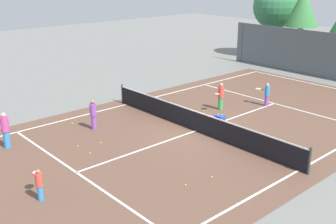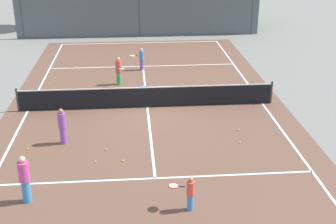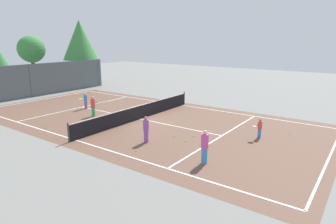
% 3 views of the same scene
% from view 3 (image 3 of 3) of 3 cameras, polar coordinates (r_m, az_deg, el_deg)
% --- Properties ---
extents(ground_plane, '(80.00, 80.00, 0.00)m').
position_cam_3_polar(ground_plane, '(20.80, -5.59, -1.38)').
color(ground_plane, slate).
extents(court_surface, '(13.00, 25.00, 0.01)m').
position_cam_3_polar(court_surface, '(20.80, -5.59, -1.37)').
color(court_surface, brown).
rests_on(court_surface, ground_plane).
extents(tennis_net, '(11.90, 0.10, 1.10)m').
position_cam_3_polar(tennis_net, '(20.67, -5.63, -0.01)').
color(tennis_net, '#333833').
rests_on(tennis_net, ground_plane).
extents(perimeter_fence, '(18.00, 0.12, 3.20)m').
position_cam_3_polar(perimeter_fence, '(31.38, -25.44, 5.55)').
color(perimeter_fence, '#515B60').
rests_on(perimeter_fence, ground_plane).
extents(tree_2, '(3.07, 3.07, 5.96)m').
position_cam_3_polar(tree_2, '(37.67, -25.22, 11.02)').
color(tree_2, brown).
rests_on(tree_2, ground_plane).
extents(tree_3, '(4.32, 4.32, 7.82)m').
position_cam_3_polar(tree_3, '(38.57, -16.90, 13.31)').
color(tree_3, brown).
rests_on(tree_3, ground_plane).
extents(player_0, '(0.86, 0.44, 1.30)m').
position_cam_3_polar(player_0, '(24.63, -15.89, 2.20)').
color(player_0, purple).
rests_on(player_0, ground_plane).
extents(player_1, '(0.56, 0.90, 1.49)m').
position_cam_3_polar(player_1, '(21.99, -14.46, 1.16)').
color(player_1, '#3FA559').
rests_on(player_1, ground_plane).
extents(player_2, '(0.34, 0.34, 1.59)m').
position_cam_3_polar(player_2, '(13.31, 7.19, -6.73)').
color(player_2, '#388CD8').
rests_on(player_2, ground_plane).
extents(player_3, '(0.31, 0.31, 1.47)m').
position_cam_3_polar(player_3, '(15.93, -4.34, -3.37)').
color(player_3, purple).
rests_on(player_3, ground_plane).
extents(player_4, '(0.82, 0.48, 1.13)m').
position_cam_3_polar(player_4, '(17.44, 17.50, -2.99)').
color(player_4, '#388CD8').
rests_on(player_4, ground_plane).
extents(ball_crate, '(0.47, 0.36, 0.43)m').
position_cam_3_polar(ball_crate, '(21.88, -9.16, -0.22)').
color(ball_crate, blue).
rests_on(ball_crate, ground_plane).
extents(tennis_ball_0, '(0.07, 0.07, 0.07)m').
position_cam_3_polar(tennis_ball_0, '(16.25, 3.30, -5.67)').
color(tennis_ball_0, '#CCE533').
rests_on(tennis_ball_0, ground_plane).
extents(tennis_ball_1, '(0.07, 0.07, 0.07)m').
position_cam_3_polar(tennis_ball_1, '(21.26, -10.94, -1.14)').
color(tennis_ball_1, '#CCE533').
rests_on(tennis_ball_1, ground_plane).
extents(tennis_ball_2, '(0.07, 0.07, 0.07)m').
position_cam_3_polar(tennis_ball_2, '(17.00, 1.24, -4.75)').
color(tennis_ball_2, '#CCE533').
rests_on(tennis_ball_2, ground_plane).
extents(tennis_ball_3, '(0.07, 0.07, 0.07)m').
position_cam_3_polar(tennis_ball_3, '(17.05, 5.10, -4.74)').
color(tennis_ball_3, '#CCE533').
rests_on(tennis_ball_3, ground_plane).
extents(tennis_ball_4, '(0.07, 0.07, 0.07)m').
position_cam_3_polar(tennis_ball_4, '(20.33, -23.05, -2.73)').
color(tennis_ball_4, '#CCE533').
rests_on(tennis_ball_4, ground_plane).
extents(tennis_ball_5, '(0.07, 0.07, 0.07)m').
position_cam_3_polar(tennis_ball_5, '(28.64, -11.37, 2.76)').
color(tennis_ball_5, '#CCE533').
rests_on(tennis_ball_5, ground_plane).
extents(tennis_ball_6, '(0.07, 0.07, 0.07)m').
position_cam_3_polar(tennis_ball_6, '(21.27, -13.48, -1.26)').
color(tennis_ball_6, '#CCE533').
rests_on(tennis_ball_6, ground_plane).
extents(tennis_ball_7, '(0.07, 0.07, 0.07)m').
position_cam_3_polar(tennis_ball_7, '(18.91, 22.73, -3.91)').
color(tennis_ball_7, '#CCE533').
rests_on(tennis_ball_7, ground_plane).
extents(tennis_ball_8, '(0.07, 0.07, 0.07)m').
position_cam_3_polar(tennis_ball_8, '(23.37, -24.54, -0.80)').
color(tennis_ball_8, '#CCE533').
rests_on(tennis_ball_8, ground_plane).
extents(tennis_ball_9, '(0.07, 0.07, 0.07)m').
position_cam_3_polar(tennis_ball_9, '(14.96, -6.23, -7.52)').
color(tennis_ball_9, '#CCE533').
rests_on(tennis_ball_9, ground_plane).
extents(tennis_ball_10, '(0.07, 0.07, 0.07)m').
position_cam_3_polar(tennis_ball_10, '(22.10, 6.44, -0.38)').
color(tennis_ball_10, '#CCE533').
rests_on(tennis_ball_10, ground_plane).
extents(tennis_ball_11, '(0.07, 0.07, 0.07)m').
position_cam_3_polar(tennis_ball_11, '(21.41, 8.80, -0.94)').
color(tennis_ball_11, '#CCE533').
rests_on(tennis_ball_11, ground_plane).
extents(tennis_ball_12, '(0.07, 0.07, 0.07)m').
position_cam_3_polar(tennis_ball_12, '(21.77, -4.62, -0.56)').
color(tennis_ball_12, '#CCE533').
rests_on(tennis_ball_12, ground_plane).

